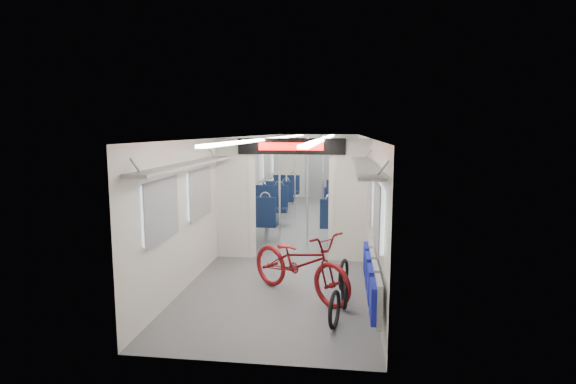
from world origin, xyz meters
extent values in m
plane|color=#515456|center=(0.00, 0.00, 0.00)|extent=(12.00, 12.00, 0.00)
cube|color=beige|center=(-1.45, 0.00, 1.15)|extent=(0.02, 12.00, 2.30)
cube|color=beige|center=(1.45, 0.00, 1.15)|extent=(0.02, 12.00, 2.30)
cube|color=beige|center=(0.00, 6.00, 1.15)|extent=(2.90, 0.02, 2.30)
cube|color=beige|center=(0.00, -6.00, 1.15)|extent=(2.90, 0.02, 2.30)
cube|color=silver|center=(0.00, 0.00, 2.30)|extent=(2.90, 12.00, 0.02)
cube|color=white|center=(-0.55, 0.00, 2.27)|extent=(0.12, 11.40, 0.04)
cube|color=white|center=(0.55, 0.00, 2.27)|extent=(0.12, 11.40, 0.04)
cube|color=beige|center=(-1.12, -2.00, 1.00)|extent=(0.65, 0.18, 2.00)
cube|color=beige|center=(1.12, -2.00, 1.00)|extent=(0.65, 0.18, 2.00)
cube|color=beige|center=(0.00, -2.00, 2.15)|extent=(2.90, 0.18, 0.30)
cylinder|color=beige|center=(-0.80, -2.00, 1.00)|extent=(0.20, 0.20, 2.00)
cylinder|color=beige|center=(0.80, -2.00, 1.00)|extent=(0.20, 0.20, 2.00)
cube|color=black|center=(0.00, -2.11, 2.15)|extent=(2.00, 0.03, 0.30)
cube|color=#FF0C07|center=(0.00, -2.13, 2.15)|extent=(1.20, 0.02, 0.14)
cube|color=silver|center=(-1.42, -4.80, 1.40)|extent=(0.04, 1.00, 0.75)
cube|color=silver|center=(1.42, -4.80, 1.40)|extent=(0.04, 1.00, 0.75)
cube|color=silver|center=(-1.42, -3.20, 1.40)|extent=(0.04, 1.00, 0.75)
cube|color=silver|center=(1.42, -3.20, 1.40)|extent=(0.04, 1.00, 0.75)
cube|color=silver|center=(-1.42, -0.50, 1.40)|extent=(0.04, 1.00, 0.75)
cube|color=silver|center=(1.42, -0.50, 1.40)|extent=(0.04, 1.00, 0.75)
cube|color=silver|center=(-1.42, 1.40, 1.40)|extent=(0.04, 1.00, 0.75)
cube|color=silver|center=(1.42, 1.40, 1.40)|extent=(0.04, 1.00, 0.75)
cube|color=silver|center=(-1.42, 3.30, 1.40)|extent=(0.04, 1.00, 0.75)
cube|color=silver|center=(1.42, 3.30, 1.40)|extent=(0.04, 1.00, 0.75)
cube|color=silver|center=(-1.42, 5.10, 1.40)|extent=(0.04, 1.00, 0.75)
cube|color=silver|center=(1.42, 5.10, 1.40)|extent=(0.04, 1.00, 0.75)
cube|color=gray|center=(-1.27, -4.00, 1.95)|extent=(0.30, 3.60, 0.04)
cube|color=gray|center=(1.27, -4.00, 1.95)|extent=(0.30, 3.60, 0.04)
cube|color=gray|center=(-1.27, 2.00, 1.95)|extent=(0.30, 7.60, 0.04)
cube|color=gray|center=(1.27, 2.00, 1.95)|extent=(0.30, 7.60, 0.04)
cube|color=gray|center=(0.00, 5.94, 1.00)|extent=(0.90, 0.05, 2.00)
imported|color=maroon|center=(0.36, -3.98, 0.50)|extent=(1.92, 1.71, 1.01)
cube|color=gray|center=(1.38, -5.56, 0.58)|extent=(0.06, 0.44, 0.50)
cube|color=navy|center=(1.32, -5.56, 0.58)|extent=(0.06, 0.40, 0.42)
cube|color=gray|center=(1.38, -5.01, 0.58)|extent=(0.06, 0.44, 0.50)
cube|color=navy|center=(1.32, -5.01, 0.58)|extent=(0.06, 0.40, 0.42)
cube|color=gray|center=(1.38, -4.46, 0.58)|extent=(0.06, 0.44, 0.50)
cube|color=navy|center=(1.32, -4.46, 0.58)|extent=(0.06, 0.40, 0.42)
cube|color=gray|center=(1.38, -3.91, 0.58)|extent=(0.06, 0.44, 0.50)
cube|color=navy|center=(1.32, -3.91, 0.58)|extent=(0.06, 0.40, 0.42)
torus|color=black|center=(0.89, -5.03, 0.22)|extent=(0.16, 0.49, 0.49)
torus|color=black|center=(1.01, -4.40, 0.23)|extent=(0.10, 0.51, 0.50)
torus|color=black|center=(1.00, -3.68, 0.22)|extent=(0.17, 0.50, 0.50)
cube|color=black|center=(-0.70, -0.77, 0.40)|extent=(0.46, 0.43, 0.10)
cylinder|color=gray|center=(-0.70, -0.77, 0.17)|extent=(0.10, 0.10, 0.35)
cube|color=black|center=(-0.70, -0.94, 0.73)|extent=(0.46, 0.08, 0.56)
torus|color=silver|center=(-0.70, -0.94, 1.01)|extent=(0.23, 0.03, 0.23)
cube|color=black|center=(-0.70, 0.98, 0.40)|extent=(0.46, 0.43, 0.10)
cylinder|color=gray|center=(-0.70, 0.98, 0.17)|extent=(0.10, 0.10, 0.35)
cube|color=black|center=(-0.70, 1.15, 0.73)|extent=(0.46, 0.08, 0.56)
torus|color=silver|center=(-0.70, 1.15, 1.01)|extent=(0.23, 0.03, 0.23)
cube|color=black|center=(-1.17, -0.77, 0.40)|extent=(0.46, 0.43, 0.10)
cylinder|color=gray|center=(-1.17, -0.77, 0.17)|extent=(0.10, 0.10, 0.35)
cube|color=black|center=(-1.17, -0.94, 0.73)|extent=(0.46, 0.08, 0.56)
torus|color=silver|center=(-1.17, -0.94, 1.01)|extent=(0.23, 0.03, 0.23)
cube|color=black|center=(-1.17, 0.98, 0.40)|extent=(0.46, 0.43, 0.10)
cylinder|color=gray|center=(-1.17, 0.98, 0.17)|extent=(0.10, 0.10, 0.35)
cube|color=black|center=(-1.17, 1.15, 0.73)|extent=(0.46, 0.08, 0.56)
torus|color=silver|center=(-1.17, 1.15, 1.01)|extent=(0.23, 0.03, 0.23)
cube|color=black|center=(0.70, -0.73, 0.40)|extent=(0.44, 0.41, 0.10)
cylinder|color=gray|center=(0.70, -0.73, 0.17)|extent=(0.10, 0.10, 0.35)
cube|color=black|center=(0.70, -0.90, 0.72)|extent=(0.44, 0.08, 0.54)
torus|color=silver|center=(0.70, -0.90, 0.99)|extent=(0.22, 0.03, 0.22)
cube|color=black|center=(0.70, 0.93, 0.40)|extent=(0.44, 0.41, 0.10)
cylinder|color=gray|center=(0.70, 0.93, 0.17)|extent=(0.10, 0.10, 0.35)
cube|color=black|center=(0.70, 1.09, 0.72)|extent=(0.44, 0.08, 0.54)
torus|color=silver|center=(0.70, 1.09, 0.99)|extent=(0.22, 0.03, 0.22)
cube|color=black|center=(1.17, -0.73, 0.40)|extent=(0.44, 0.41, 0.10)
cylinder|color=gray|center=(1.17, -0.73, 0.17)|extent=(0.10, 0.10, 0.35)
cube|color=black|center=(1.17, -0.90, 0.72)|extent=(0.44, 0.08, 0.54)
torus|color=silver|center=(1.17, -0.90, 0.99)|extent=(0.22, 0.03, 0.22)
cube|color=black|center=(1.17, 0.93, 0.40)|extent=(0.44, 0.41, 0.10)
cylinder|color=gray|center=(1.17, 0.93, 0.17)|extent=(0.10, 0.10, 0.35)
cube|color=black|center=(1.17, 1.09, 0.72)|extent=(0.44, 0.08, 0.54)
torus|color=silver|center=(1.17, 1.09, 0.99)|extent=(0.22, 0.03, 0.22)
cube|color=black|center=(-0.70, 2.70, 0.40)|extent=(0.42, 0.39, 0.10)
cylinder|color=gray|center=(-0.70, 2.70, 0.17)|extent=(0.10, 0.10, 0.35)
cube|color=black|center=(-0.70, 2.54, 0.71)|extent=(0.42, 0.07, 0.51)
torus|color=silver|center=(-0.70, 2.54, 0.96)|extent=(0.21, 0.03, 0.21)
cube|color=black|center=(-0.70, 4.28, 0.40)|extent=(0.42, 0.39, 0.10)
cylinder|color=gray|center=(-0.70, 4.28, 0.17)|extent=(0.10, 0.10, 0.35)
cube|color=black|center=(-0.70, 4.44, 0.71)|extent=(0.42, 0.07, 0.51)
torus|color=silver|center=(-0.70, 4.44, 0.96)|extent=(0.21, 0.03, 0.21)
cube|color=black|center=(-1.17, 2.70, 0.40)|extent=(0.42, 0.39, 0.10)
cylinder|color=gray|center=(-1.17, 2.70, 0.17)|extent=(0.10, 0.10, 0.35)
cube|color=black|center=(-1.17, 2.54, 0.71)|extent=(0.42, 0.07, 0.51)
torus|color=silver|center=(-1.17, 2.54, 0.96)|extent=(0.21, 0.03, 0.21)
cube|color=black|center=(-1.17, 4.28, 0.40)|extent=(0.42, 0.39, 0.10)
cylinder|color=gray|center=(-1.17, 4.28, 0.17)|extent=(0.10, 0.10, 0.35)
cube|color=black|center=(-1.17, 4.44, 0.71)|extent=(0.42, 0.07, 0.51)
torus|color=silver|center=(-1.17, 4.44, 0.96)|extent=(0.21, 0.03, 0.21)
cube|color=black|center=(0.70, 2.88, 0.40)|extent=(0.46, 0.43, 0.10)
cylinder|color=gray|center=(0.70, 2.88, 0.17)|extent=(0.10, 0.10, 0.35)
cube|color=black|center=(0.70, 2.71, 0.73)|extent=(0.46, 0.08, 0.56)
torus|color=silver|center=(0.70, 2.71, 1.01)|extent=(0.23, 0.03, 0.23)
cube|color=black|center=(0.70, 4.60, 0.40)|extent=(0.46, 0.43, 0.10)
cylinder|color=gray|center=(0.70, 4.60, 0.17)|extent=(0.10, 0.10, 0.35)
cube|color=black|center=(0.70, 4.77, 0.73)|extent=(0.46, 0.08, 0.56)
torus|color=silver|center=(0.70, 4.77, 1.01)|extent=(0.23, 0.03, 0.23)
cube|color=black|center=(1.17, 2.88, 0.40)|extent=(0.46, 0.43, 0.10)
cylinder|color=gray|center=(1.17, 2.88, 0.17)|extent=(0.10, 0.10, 0.35)
cube|color=black|center=(1.17, 2.71, 0.73)|extent=(0.46, 0.08, 0.56)
torus|color=silver|center=(1.17, 2.71, 1.01)|extent=(0.23, 0.03, 0.23)
cube|color=black|center=(1.17, 4.60, 0.40)|extent=(0.46, 0.43, 0.10)
cylinder|color=gray|center=(1.17, 4.60, 0.17)|extent=(0.10, 0.10, 0.35)
cube|color=black|center=(1.17, 4.77, 0.73)|extent=(0.46, 0.08, 0.56)
torus|color=silver|center=(1.17, 4.77, 1.01)|extent=(0.23, 0.03, 0.23)
cylinder|color=silver|center=(-0.35, -1.15, 1.15)|extent=(0.04, 0.04, 2.30)
cylinder|color=silver|center=(0.25, -1.37, 1.15)|extent=(0.04, 0.04, 2.30)
cylinder|color=silver|center=(-0.38, 1.97, 1.15)|extent=(0.04, 0.04, 2.30)
cylinder|color=silver|center=(0.41, 1.82, 1.15)|extent=(0.04, 0.04, 2.30)
camera|label=1|loc=(0.98, -10.36, 2.44)|focal=28.00mm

